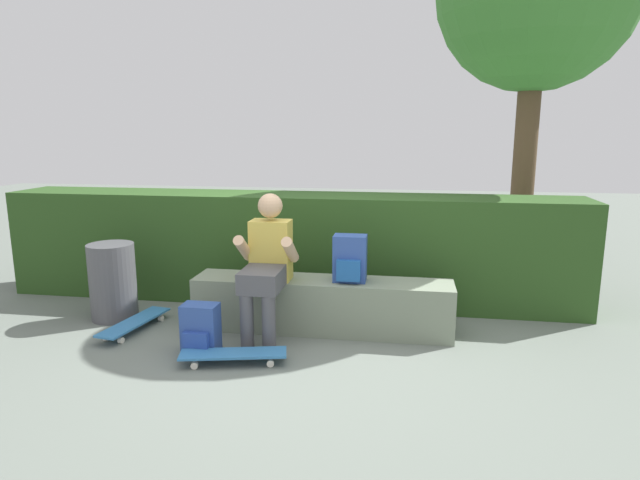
{
  "coord_description": "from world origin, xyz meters",
  "views": [
    {
      "loc": [
        0.7,
        -4.11,
        1.73
      ],
      "look_at": [
        -0.05,
        0.5,
        0.77
      ],
      "focal_mm": 30.16,
      "sensor_mm": 36.0,
      "label": 1
    }
  ],
  "objects_px": {
    "person_skater": "(267,261)",
    "trash_bin": "(113,281)",
    "backpack_on_ground": "(200,330)",
    "skateboard_beside_bench": "(135,323)",
    "bench_main": "(322,305)",
    "backpack_on_bench": "(350,259)",
    "skateboard_near_person": "(233,354)"
  },
  "relations": [
    {
      "from": "trash_bin",
      "to": "backpack_on_ground",
      "type": "bearing_deg",
      "value": -30.41
    },
    {
      "from": "backpack_on_ground",
      "to": "trash_bin",
      "type": "height_order",
      "value": "trash_bin"
    },
    {
      "from": "person_skater",
      "to": "trash_bin",
      "type": "xyz_separation_m",
      "value": [
        -1.53,
        0.2,
        -0.3
      ]
    },
    {
      "from": "person_skater",
      "to": "skateboard_beside_bench",
      "type": "relative_size",
      "value": 1.47
    },
    {
      "from": "skateboard_beside_bench",
      "to": "backpack_on_bench",
      "type": "height_order",
      "value": "backpack_on_bench"
    },
    {
      "from": "bench_main",
      "to": "backpack_on_ground",
      "type": "xyz_separation_m",
      "value": [
        -0.87,
        -0.65,
        -0.04
      ]
    },
    {
      "from": "trash_bin",
      "to": "backpack_on_bench",
      "type": "bearing_deg",
      "value": -0.14
    },
    {
      "from": "backpack_on_bench",
      "to": "skateboard_near_person",
      "type": "bearing_deg",
      "value": -135.11
    },
    {
      "from": "bench_main",
      "to": "trash_bin",
      "type": "xyz_separation_m",
      "value": [
        -1.97,
        -0.0,
        0.12
      ]
    },
    {
      "from": "bench_main",
      "to": "person_skater",
      "type": "height_order",
      "value": "person_skater"
    },
    {
      "from": "bench_main",
      "to": "backpack_on_ground",
      "type": "height_order",
      "value": "bench_main"
    },
    {
      "from": "backpack_on_ground",
      "to": "skateboard_beside_bench",
      "type": "bearing_deg",
      "value": 154.14
    },
    {
      "from": "trash_bin",
      "to": "person_skater",
      "type": "bearing_deg",
      "value": -7.6
    },
    {
      "from": "bench_main",
      "to": "person_skater",
      "type": "xyz_separation_m",
      "value": [
        -0.43,
        -0.21,
        0.43
      ]
    },
    {
      "from": "skateboard_near_person",
      "to": "backpack_on_ground",
      "type": "distance_m",
      "value": 0.37
    },
    {
      "from": "person_skater",
      "to": "skateboard_near_person",
      "type": "height_order",
      "value": "person_skater"
    },
    {
      "from": "person_skater",
      "to": "backpack_on_bench",
      "type": "bearing_deg",
      "value": 16.4
    },
    {
      "from": "skateboard_beside_bench",
      "to": "trash_bin",
      "type": "height_order",
      "value": "trash_bin"
    },
    {
      "from": "skateboard_near_person",
      "to": "backpack_on_bench",
      "type": "distance_m",
      "value": 1.26
    },
    {
      "from": "bench_main",
      "to": "skateboard_beside_bench",
      "type": "xyz_separation_m",
      "value": [
        -1.62,
        -0.28,
        -0.16
      ]
    },
    {
      "from": "bench_main",
      "to": "backpack_on_ground",
      "type": "relative_size",
      "value": 5.64
    },
    {
      "from": "backpack_on_bench",
      "to": "bench_main",
      "type": "bearing_deg",
      "value": 177.77
    },
    {
      "from": "skateboard_beside_bench",
      "to": "bench_main",
      "type": "bearing_deg",
      "value": 9.88
    },
    {
      "from": "skateboard_near_person",
      "to": "backpack_on_ground",
      "type": "relative_size",
      "value": 2.06
    },
    {
      "from": "backpack_on_bench",
      "to": "trash_bin",
      "type": "height_order",
      "value": "backpack_on_bench"
    },
    {
      "from": "backpack_on_bench",
      "to": "backpack_on_ground",
      "type": "height_order",
      "value": "backpack_on_bench"
    },
    {
      "from": "person_skater",
      "to": "trash_bin",
      "type": "height_order",
      "value": "person_skater"
    },
    {
      "from": "person_skater",
      "to": "backpack_on_ground",
      "type": "height_order",
      "value": "person_skater"
    },
    {
      "from": "person_skater",
      "to": "trash_bin",
      "type": "bearing_deg",
      "value": 172.4
    },
    {
      "from": "backpack_on_bench",
      "to": "person_skater",
      "type": "bearing_deg",
      "value": -163.6
    },
    {
      "from": "skateboard_beside_bench",
      "to": "person_skater",
      "type": "bearing_deg",
      "value": 3.58
    },
    {
      "from": "skateboard_near_person",
      "to": "backpack_on_bench",
      "type": "height_order",
      "value": "backpack_on_bench"
    }
  ]
}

